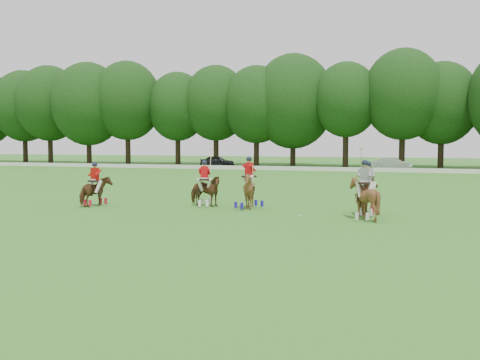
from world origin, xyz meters
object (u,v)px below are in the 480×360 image
(polo_red_a, at_px, (95,191))
(polo_stripe_a, at_px, (368,195))
(car_left, at_px, (217,161))
(car_mid, at_px, (392,164))
(polo_red_b, at_px, (205,190))
(polo_stripe_b, at_px, (364,198))
(polo_ball, at_px, (299,216))
(polo_red_c, at_px, (249,190))

(polo_red_a, xyz_separation_m, polo_stripe_a, (12.84, 0.98, 0.07))
(car_left, height_order, car_mid, car_left)
(polo_red_b, xyz_separation_m, polo_stripe_b, (7.72, -2.05, 0.09))
(polo_red_b, bearing_deg, polo_red_a, -163.25)
(polo_stripe_b, bearing_deg, car_mid, 90.55)
(car_mid, bearing_deg, car_left, 96.45)
(polo_red_b, bearing_deg, car_left, 109.51)
(car_left, relative_size, polo_stripe_b, 1.73)
(car_mid, height_order, polo_stripe_b, polo_stripe_b)
(polo_red_b, bearing_deg, polo_stripe_b, -14.89)
(polo_red_a, height_order, polo_red_b, polo_red_b)
(polo_red_b, bearing_deg, polo_stripe_a, -4.07)
(car_left, height_order, polo_ball, car_left)
(car_left, relative_size, car_mid, 0.99)
(car_mid, height_order, polo_stripe_a, polo_stripe_a)
(polo_red_c, distance_m, polo_ball, 3.43)
(polo_red_a, relative_size, polo_stripe_b, 0.89)
(polo_red_b, height_order, polo_stripe_a, polo_stripe_a)
(car_mid, bearing_deg, polo_red_b, 175.33)
(polo_red_b, height_order, polo_ball, polo_red_b)
(polo_red_a, xyz_separation_m, polo_stripe_b, (12.82, -0.52, 0.11))
(car_left, distance_m, polo_red_a, 39.73)
(polo_red_a, bearing_deg, polo_ball, -3.00)
(polo_red_a, distance_m, polo_red_c, 7.53)
(car_mid, distance_m, polo_stripe_b, 39.41)
(polo_stripe_a, relative_size, polo_ball, 31.63)
(polo_red_c, relative_size, polo_ball, 27.16)
(polo_red_a, height_order, polo_red_c, polo_red_c)
(polo_stripe_a, bearing_deg, car_mid, 90.60)
(polo_red_a, bearing_deg, polo_red_b, 16.75)
(polo_red_c, bearing_deg, polo_stripe_b, -18.61)
(polo_red_b, xyz_separation_m, polo_stripe_a, (7.74, -0.55, 0.04))
(polo_ball, bearing_deg, polo_red_c, 146.47)
(car_mid, xyz_separation_m, polo_red_a, (-12.44, -38.89, 0.07))
(polo_stripe_b, bearing_deg, polo_red_a, 177.68)
(car_left, relative_size, polo_red_b, 1.50)
(car_left, distance_m, polo_red_b, 39.63)
(polo_stripe_a, bearing_deg, polo_red_c, 176.65)
(polo_stripe_b, relative_size, polo_ball, 26.73)
(polo_red_c, distance_m, polo_stripe_b, 5.70)
(car_left, xyz_separation_m, polo_stripe_b, (20.96, -39.41, 0.17))
(polo_red_a, distance_m, polo_stripe_a, 12.88)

